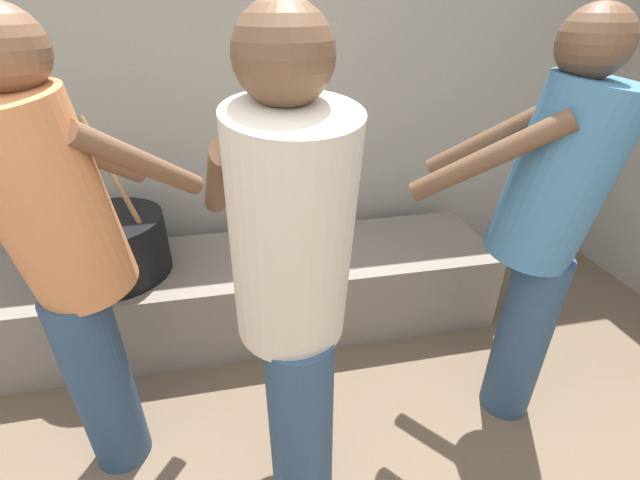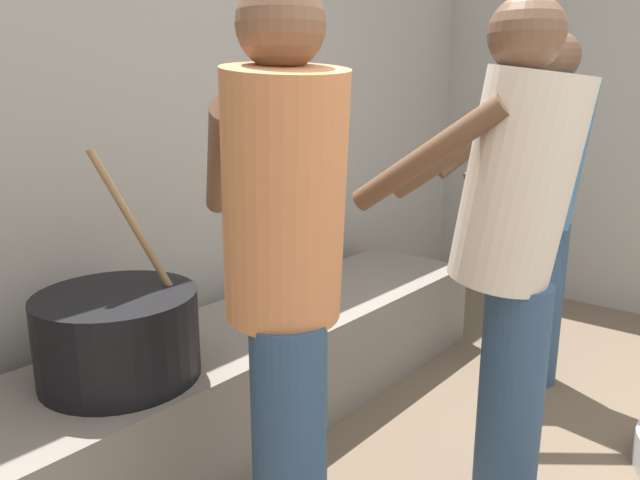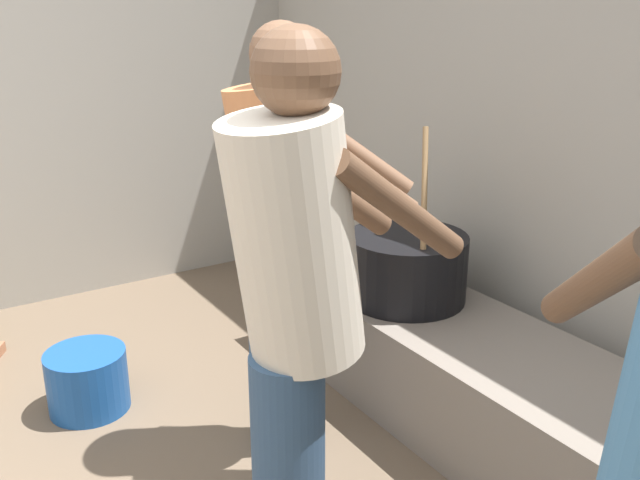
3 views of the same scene
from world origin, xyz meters
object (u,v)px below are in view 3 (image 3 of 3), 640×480
object	(u,v)px
cooking_pot_main	(407,267)
cook_in_orange_shirt	(282,221)
bucket_blue_plastic	(88,380)
cook_in_cream_shirt	(296,303)

from	to	relation	value
cooking_pot_main	cook_in_orange_shirt	world-z (taller)	cook_in_orange_shirt
cooking_pot_main	bucket_blue_plastic	bearing A→B (deg)	-114.25
cooking_pot_main	cook_in_orange_shirt	size ratio (longest dim) A/B	0.47
cook_in_cream_shirt	cook_in_orange_shirt	size ratio (longest dim) A/B	1.00
cooking_pot_main	bucket_blue_plastic	xyz separation A→B (m)	(-0.56, -1.24, -0.43)
cook_in_orange_shirt	cooking_pot_main	bearing A→B (deg)	97.87
cook_in_cream_shirt	cook_in_orange_shirt	distance (m)	0.72
cook_in_cream_shirt	cook_in_orange_shirt	bearing A→B (deg)	153.08
cook_in_orange_shirt	bucket_blue_plastic	world-z (taller)	cook_in_orange_shirt
cooking_pot_main	cook_in_cream_shirt	xyz separation A→B (m)	(0.73, -0.98, 0.34)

